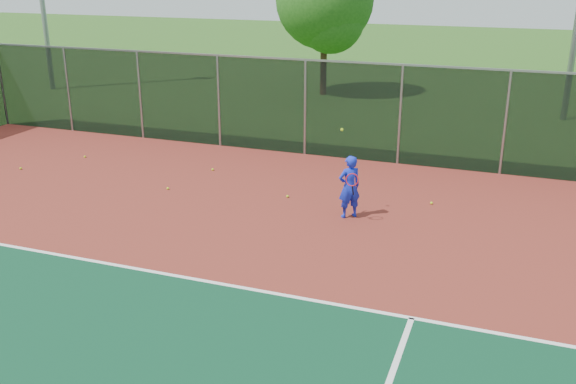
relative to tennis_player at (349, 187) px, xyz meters
The scene contains 10 objects.
court_apron 5.26m from the tennis_player, 87.18° to the right, with size 30.00×20.00×0.02m, color maroon.
fence_back 4.87m from the tennis_player, 86.94° to the left, with size 30.00×0.06×3.03m.
tennis_player is the anchor object (origin of this frame).
practice_ball_0 10.18m from the tennis_player, behind, with size 0.07×0.07×0.07m, color #B8DD19.
practice_ball_1 2.46m from the tennis_player, 41.49° to the left, with size 0.07×0.07×0.07m, color #B8DD19.
practice_ball_4 2.14m from the tennis_player, 157.46° to the left, with size 0.07×0.07×0.07m, color #B8DD19.
practice_ball_5 5.17m from the tennis_player, behind, with size 0.07×0.07×0.07m, color #B8DD19.
practice_ball_7 5.26m from the tennis_player, 155.24° to the left, with size 0.07×0.07×0.07m, color #B8DD19.
practice_ball_8 9.36m from the tennis_player, 167.65° to the left, with size 0.07×0.07×0.07m, color #B8DD19.
tree_back_left 15.82m from the tennis_player, 109.20° to the left, with size 4.42×4.42×6.49m.
Camera 1 is at (3.32, -6.81, 5.78)m, focal length 40.00 mm.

